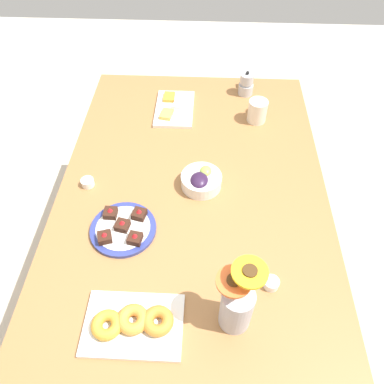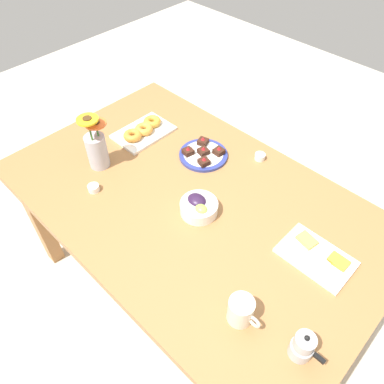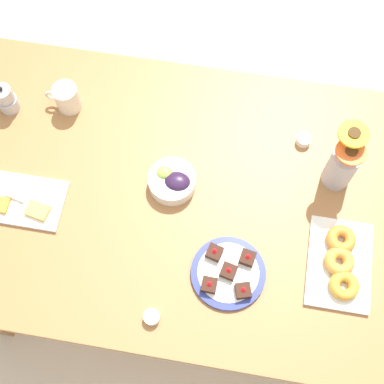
{
  "view_description": "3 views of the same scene",
  "coord_description": "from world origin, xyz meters",
  "views": [
    {
      "loc": [
        -0.87,
        -0.04,
        1.8
      ],
      "look_at": [
        0.0,
        0.0,
        0.78
      ],
      "focal_mm": 35.0,
      "sensor_mm": 36.0,
      "label": 1
    },
    {
      "loc": [
        0.73,
        -0.75,
        1.89
      ],
      "look_at": [
        0.0,
        0.0,
        0.78
      ],
      "focal_mm": 35.0,
      "sensor_mm": 36.0,
      "label": 2
    },
    {
      "loc": [
        -0.11,
        0.64,
        2.31
      ],
      "look_at": [
        0.0,
        0.0,
        0.78
      ],
      "focal_mm": 50.0,
      "sensor_mm": 36.0,
      "label": 3
    }
  ],
  "objects": [
    {
      "name": "flower_vase",
      "position": [
        -0.44,
        -0.14,
        0.84
      ],
      "size": [
        0.1,
        0.12,
        0.27
      ],
      "color": "#B2B2BC",
      "rests_on": "dining_table"
    },
    {
      "name": "grape_bowl",
      "position": [
        0.07,
        -0.03,
        0.77
      ],
      "size": [
        0.15,
        0.15,
        0.07
      ],
      "color": "white",
      "rests_on": "dining_table"
    },
    {
      "name": "dining_table",
      "position": [
        0.0,
        0.0,
        0.65
      ],
      "size": [
        1.6,
        1.0,
        0.74
      ],
      "color": "#9E6B3D",
      "rests_on": "ground_plane"
    },
    {
      "name": "cheese_platter",
      "position": [
        0.53,
        0.11,
        0.75
      ],
      "size": [
        0.26,
        0.17,
        0.03
      ],
      "color": "white",
      "rests_on": "dining_table"
    },
    {
      "name": "croissant_platter",
      "position": [
        -0.47,
        0.14,
        0.76
      ],
      "size": [
        0.19,
        0.28,
        0.05
      ],
      "color": "white",
      "rests_on": "dining_table"
    },
    {
      "name": "ground_plane",
      "position": [
        0.0,
        0.0,
        0.0
      ],
      "size": [
        6.0,
        6.0,
        0.0
      ],
      "primitive_type": "plane",
      "color": "beige"
    },
    {
      "name": "jam_cup_honey",
      "position": [
        0.05,
        0.39,
        0.76
      ],
      "size": [
        0.05,
        0.05,
        0.03
      ],
      "color": "white",
      "rests_on": "dining_table"
    },
    {
      "name": "jam_cup_berry",
      "position": [
        -0.33,
        -0.26,
        0.76
      ],
      "size": [
        0.05,
        0.05,
        0.03
      ],
      "color": "white",
      "rests_on": "dining_table"
    },
    {
      "name": "moka_pot",
      "position": [
        0.67,
        -0.22,
        0.79
      ],
      "size": [
        0.11,
        0.07,
        0.12
      ],
      "color": "#B7B7BC",
      "rests_on": "dining_table"
    },
    {
      "name": "coffee_mug",
      "position": [
        0.47,
        -0.26,
        0.79
      ],
      "size": [
        0.12,
        0.08,
        0.1
      ],
      "color": "silver",
      "rests_on": "dining_table"
    },
    {
      "name": "dessert_plate",
      "position": [
        -0.15,
        0.23,
        0.75
      ],
      "size": [
        0.22,
        0.22,
        0.05
      ],
      "color": "navy",
      "rests_on": "dining_table"
    }
  ]
}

